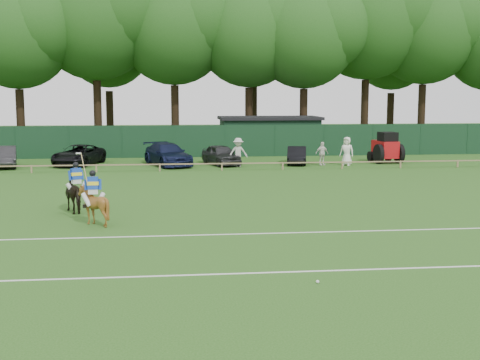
{
  "coord_description": "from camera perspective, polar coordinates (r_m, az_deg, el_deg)",
  "views": [
    {
      "loc": [
        -2.44,
        -23.16,
        4.96
      ],
      "look_at": [
        0.5,
        3.0,
        1.4
      ],
      "focal_mm": 48.0,
      "sensor_mm": 36.0,
      "label": 1
    }
  ],
  "objects": [
    {
      "name": "tractor",
      "position": [
        47.32,
        12.85,
        2.77
      ],
      "size": [
        2.02,
        2.8,
        2.22
      ],
      "rotation": [
        0.0,
        0.0,
        0.1
      ],
      "color": "#B51015",
      "rests_on": "ground"
    },
    {
      "name": "polo_ball",
      "position": [
        17.21,
        6.91,
        -8.96
      ],
      "size": [
        0.09,
        0.09,
        0.09
      ],
      "primitive_type": "sphere",
      "color": "silver",
      "rests_on": "ground"
    },
    {
      "name": "estate_black",
      "position": [
        45.5,
        5.07,
        2.2
      ],
      "size": [
        2.05,
        3.94,
        1.24
      ],
      "primitive_type": "imported",
      "rotation": [
        0.0,
        0.0,
        -0.21
      ],
      "color": "black",
      "rests_on": "ground"
    },
    {
      "name": "hatch_grey",
      "position": [
        44.83,
        -1.69,
        2.26
      ],
      "size": [
        2.87,
        4.46,
        1.41
      ],
      "primitive_type": "imported",
      "rotation": [
        0.0,
        0.0,
        0.31
      ],
      "color": "#313134",
      "rests_on": "ground"
    },
    {
      "name": "spectator_left",
      "position": [
        43.63,
        -0.16,
        2.47
      ],
      "size": [
        1.27,
        0.73,
        1.96
      ],
      "primitive_type": "imported",
      "rotation": [
        0.0,
        0.0,
        -0.0
      ],
      "color": "beige",
      "rests_on": "ground"
    },
    {
      "name": "tree_row",
      "position": [
        58.54,
        -2.04,
        2.84
      ],
      "size": [
        96.0,
        12.0,
        21.0
      ],
      "primitive_type": null,
      "color": "#26561C",
      "rests_on": "ground"
    },
    {
      "name": "pitch_rail",
      "position": [
        41.48,
        -3.0,
        1.45
      ],
      "size": [
        62.1,
        0.1,
        0.5
      ],
      "color": "#997F5B",
      "rests_on": "ground"
    },
    {
      "name": "horse_chestnut",
      "position": [
        24.95,
        -12.89,
        -2.2
      ],
      "size": [
        1.3,
        1.44,
        1.51
      ],
      "primitive_type": "imported",
      "rotation": [
        0.0,
        0.0,
        3.2
      ],
      "color": "brown",
      "rests_on": "ground"
    },
    {
      "name": "spectator_right",
      "position": [
        45.01,
        9.47,
        2.54
      ],
      "size": [
        1.16,
        1.06,
        1.98
      ],
      "primitive_type": "imported",
      "rotation": [
        0.0,
        0.0,
        -0.58
      ],
      "color": "white",
      "rests_on": "ground"
    },
    {
      "name": "perimeter_fence",
      "position": [
        50.36,
        -3.62,
        3.47
      ],
      "size": [
        92.08,
        0.08,
        2.5
      ],
      "color": "#14351E",
      "rests_on": "ground"
    },
    {
      "name": "spectator_mid",
      "position": [
        44.9,
        7.29,
        2.35
      ],
      "size": [
        1.03,
        0.63,
        1.64
      ],
      "primitive_type": "imported",
      "rotation": [
        0.0,
        0.0,
        0.25
      ],
      "color": "white",
      "rests_on": "ground"
    },
    {
      "name": "horse_dark",
      "position": [
        27.8,
        -14.31,
        -1.22
      ],
      "size": [
        1.53,
        1.99,
        1.53
      ],
      "primitive_type": "imported",
      "rotation": [
        0.0,
        0.0,
        3.59
      ],
      "color": "black",
      "rests_on": "ground"
    },
    {
      "name": "sedan_navy",
      "position": [
        44.67,
        -6.44,
        2.27
      ],
      "size": [
        3.82,
        5.69,
        1.53
      ],
      "primitive_type": "imported",
      "rotation": [
        0.0,
        0.0,
        0.35
      ],
      "color": "#12193A",
      "rests_on": "ground"
    },
    {
      "name": "rider_dark",
      "position": [
        27.69,
        -14.35,
        0.22
      ],
      "size": [
        0.9,
        0.59,
        1.41
      ],
      "rotation": [
        0.0,
        0.0,
        3.59
      ],
      "color": "silver",
      "rests_on": "ground"
    },
    {
      "name": "sedan_grey",
      "position": [
        46.15,
        -20.19,
        1.95
      ],
      "size": [
        2.39,
        4.52,
        1.42
      ],
      "primitive_type": "imported",
      "rotation": [
        0.0,
        0.0,
        0.22
      ],
      "color": "#2E2E30",
      "rests_on": "ground"
    },
    {
      "name": "pitch_lines",
      "position": [
        20.42,
        0.64,
        -6.34
      ],
      "size": [
        60.0,
        5.1,
        0.01
      ],
      "color": "silver",
      "rests_on": "ground"
    },
    {
      "name": "utility_shed",
      "position": [
        53.93,
        2.61,
        4.06
      ],
      "size": [
        8.4,
        4.4,
        3.04
      ],
      "color": "#14331E",
      "rests_on": "ground"
    },
    {
      "name": "ground",
      "position": [
        23.81,
        -0.39,
        -4.32
      ],
      "size": [
        160.0,
        160.0,
        0.0
      ],
      "primitive_type": "plane",
      "color": "#1E4C14",
      "rests_on": "ground"
    },
    {
      "name": "suv_black",
      "position": [
        46.07,
        -14.16,
        2.17
      ],
      "size": [
        3.67,
        5.5,
        1.4
      ],
      "primitive_type": "imported",
      "rotation": [
        0.0,
        0.0,
        -0.29
      ],
      "color": "black",
      "rests_on": "ground"
    },
    {
      "name": "rider_chestnut",
      "position": [
        24.82,
        -12.95,
        -0.61
      ],
      "size": [
        0.94,
        0.56,
        2.05
      ],
      "rotation": [
        0.0,
        0.0,
        3.2
      ],
      "color": "silver",
      "rests_on": "ground"
    }
  ]
}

